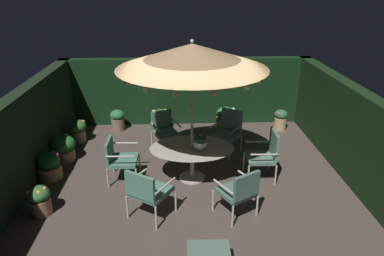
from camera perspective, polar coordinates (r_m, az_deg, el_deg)
ground_plane at (r=7.07m, az=-0.02°, el=-9.62°), size 6.88×7.20×0.02m
hedge_backdrop_rear at (r=9.82m, az=-0.91°, el=6.09°), size 6.88×0.30×1.86m
hedge_backdrop_left at (r=7.26m, az=-26.98°, el=-2.96°), size 0.30×7.20×1.86m
hedge_backdrop_right at (r=7.50m, az=26.02°, el=-1.98°), size 0.30×7.20×1.86m
patio_dining_table at (r=7.03m, az=0.00°, el=-4.01°), size 1.71×1.22×0.72m
patio_umbrella at (r=6.38m, az=0.00°, el=11.74°), size 2.80×2.80×2.85m
centerpiece_planter at (r=6.78m, az=1.38°, el=-2.16°), size 0.28×0.28×0.35m
patio_chair_north at (r=7.19m, az=-12.01°, el=-4.66°), size 0.61×0.64×0.89m
patio_chair_northeast at (r=5.99m, az=-7.36°, el=-10.08°), size 0.87×0.87×0.95m
patio_chair_east at (r=6.04m, az=7.81°, el=-10.08°), size 0.79×0.79×0.92m
patio_chair_southeast at (r=7.23m, az=12.05°, el=-3.93°), size 0.60×0.64×1.04m
patio_chair_south at (r=8.22m, az=5.95°, el=-0.26°), size 0.83×0.83×1.02m
patio_chair_southwest at (r=8.30m, az=-4.54°, el=-0.12°), size 0.76×0.80×0.93m
ottoman_footrest at (r=5.13m, az=2.76°, el=-19.82°), size 0.61×0.43×0.38m
potted_plant_front_corner at (r=9.22m, az=-18.25°, el=-0.28°), size 0.44×0.44×0.59m
potted_plant_back_left at (r=9.52m, az=5.53°, el=1.55°), size 0.52×0.52×0.65m
potted_plant_right_far at (r=9.68m, az=-12.13°, el=1.37°), size 0.38×0.38×0.58m
potted_plant_left_far at (r=9.52m, az=-5.24°, el=1.52°), size 0.46×0.46×0.60m
potted_plant_back_center at (r=7.77m, az=-22.43°, el=-5.80°), size 0.48×0.48×0.57m
potted_plant_left_near at (r=6.72m, az=-23.78°, el=-10.73°), size 0.38×0.38×0.54m
potted_plant_right_near at (r=8.39m, az=-20.32°, el=-3.02°), size 0.53×0.53×0.59m
potted_plant_back_right at (r=9.83m, az=14.36°, el=1.49°), size 0.36×0.37×0.56m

